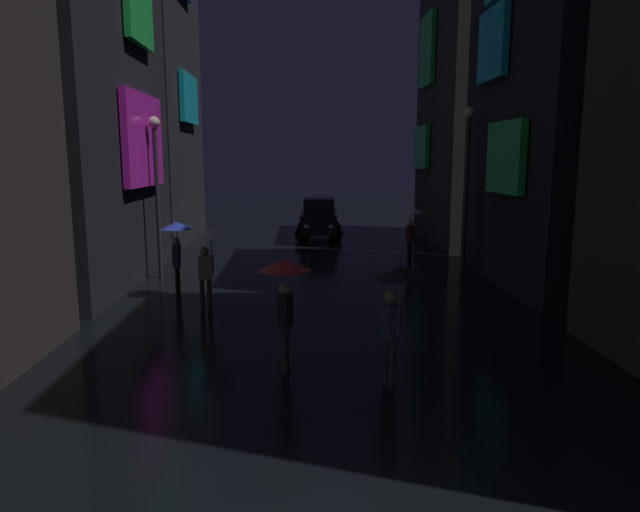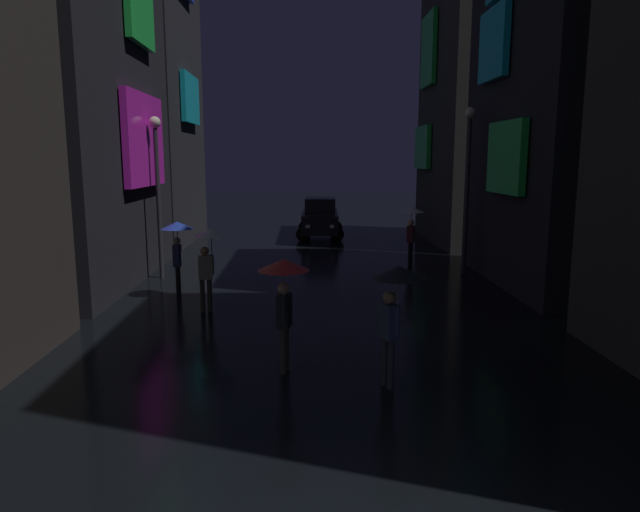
{
  "view_description": "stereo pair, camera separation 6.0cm",
  "coord_description": "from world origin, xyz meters",
  "px_view_note": "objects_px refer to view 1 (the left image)",
  "views": [
    {
      "loc": [
        -0.46,
        -4.43,
        3.85
      ],
      "look_at": [
        0.0,
        9.2,
        1.49
      ],
      "focal_mm": 32.0,
      "sensor_mm": 36.0,
      "label": 1
    },
    {
      "loc": [
        -0.4,
        -4.43,
        3.85
      ],
      "look_at": [
        0.0,
        9.2,
        1.49
      ],
      "focal_mm": 32.0,
      "sensor_mm": 36.0,
      "label": 2
    }
  ],
  "objects_px": {
    "pedestrian_far_right_red": "(285,284)",
    "car_distant": "(319,218)",
    "pedestrian_near_crossing_blue": "(177,238)",
    "streetlamp_left_far": "(157,178)",
    "pedestrian_foreground_right_clear": "(209,246)",
    "streetlamp_right_far": "(467,171)",
    "pedestrian_foreground_left_clear": "(410,219)",
    "pedestrian_midstreet_left_black": "(396,292)"
  },
  "relations": [
    {
      "from": "pedestrian_far_right_red",
      "to": "streetlamp_right_far",
      "type": "distance_m",
      "value": 10.77
    },
    {
      "from": "pedestrian_midstreet_left_black",
      "to": "pedestrian_foreground_right_clear",
      "type": "bearing_deg",
      "value": 127.32
    },
    {
      "from": "car_distant",
      "to": "streetlamp_left_far",
      "type": "xyz_separation_m",
      "value": [
        -5.42,
        -9.49,
        2.3
      ]
    },
    {
      "from": "streetlamp_right_far",
      "to": "pedestrian_far_right_red",
      "type": "bearing_deg",
      "value": -122.73
    },
    {
      "from": "pedestrian_foreground_right_clear",
      "to": "streetlamp_left_far",
      "type": "distance_m",
      "value": 4.97
    },
    {
      "from": "pedestrian_far_right_red",
      "to": "car_distant",
      "type": "relative_size",
      "value": 0.5
    },
    {
      "from": "pedestrian_midstreet_left_black",
      "to": "pedestrian_far_right_red",
      "type": "bearing_deg",
      "value": 158.88
    },
    {
      "from": "pedestrian_foreground_right_clear",
      "to": "pedestrian_foreground_left_clear",
      "type": "height_order",
      "value": "same"
    },
    {
      "from": "pedestrian_foreground_left_clear",
      "to": "streetlamp_right_far",
      "type": "bearing_deg",
      "value": -44.9
    },
    {
      "from": "pedestrian_foreground_left_clear",
      "to": "car_distant",
      "type": "relative_size",
      "value": 0.5
    },
    {
      "from": "pedestrian_foreground_right_clear",
      "to": "car_distant",
      "type": "relative_size",
      "value": 0.5
    },
    {
      "from": "pedestrian_near_crossing_blue",
      "to": "streetlamp_left_far",
      "type": "height_order",
      "value": "streetlamp_left_far"
    },
    {
      "from": "pedestrian_foreground_left_clear",
      "to": "streetlamp_left_far",
      "type": "xyz_separation_m",
      "value": [
        -8.47,
        -1.98,
        1.56
      ]
    },
    {
      "from": "pedestrian_foreground_left_clear",
      "to": "streetlamp_right_far",
      "type": "relative_size",
      "value": 0.39
    },
    {
      "from": "pedestrian_midstreet_left_black",
      "to": "streetlamp_left_far",
      "type": "relative_size",
      "value": 0.41
    },
    {
      "from": "pedestrian_far_right_red",
      "to": "pedestrian_foreground_left_clear",
      "type": "height_order",
      "value": "same"
    },
    {
      "from": "pedestrian_foreground_right_clear",
      "to": "streetlamp_left_far",
      "type": "xyz_separation_m",
      "value": [
        -2.25,
        4.15,
        1.56
      ]
    },
    {
      "from": "pedestrian_midstreet_left_black",
      "to": "streetlamp_left_far",
      "type": "height_order",
      "value": "streetlamp_left_far"
    },
    {
      "from": "pedestrian_far_right_red",
      "to": "car_distant",
      "type": "xyz_separation_m",
      "value": [
        1.17,
        17.98,
        -0.74
      ]
    },
    {
      "from": "pedestrian_near_crossing_blue",
      "to": "streetlamp_left_far",
      "type": "bearing_deg",
      "value": 113.43
    },
    {
      "from": "car_distant",
      "to": "streetlamp_right_far",
      "type": "relative_size",
      "value": 0.77
    },
    {
      "from": "pedestrian_far_right_red",
      "to": "pedestrian_midstreet_left_black",
      "type": "xyz_separation_m",
      "value": [
        1.85,
        -0.71,
        0.0
      ]
    },
    {
      "from": "pedestrian_near_crossing_blue",
      "to": "car_distant",
      "type": "distance_m",
      "value": 12.82
    },
    {
      "from": "pedestrian_foreground_right_clear",
      "to": "car_distant",
      "type": "bearing_deg",
      "value": 76.92
    },
    {
      "from": "pedestrian_far_right_red",
      "to": "pedestrian_near_crossing_blue",
      "type": "distance_m",
      "value": 6.71
    },
    {
      "from": "pedestrian_near_crossing_blue",
      "to": "pedestrian_midstreet_left_black",
      "type": "distance_m",
      "value": 8.31
    },
    {
      "from": "pedestrian_foreground_right_clear",
      "to": "pedestrian_foreground_left_clear",
      "type": "bearing_deg",
      "value": 44.57
    },
    {
      "from": "pedestrian_far_right_red",
      "to": "streetlamp_left_far",
      "type": "height_order",
      "value": "streetlamp_left_far"
    },
    {
      "from": "car_distant",
      "to": "streetlamp_right_far",
      "type": "distance_m",
      "value": 10.44
    },
    {
      "from": "pedestrian_far_right_red",
      "to": "pedestrian_foreground_right_clear",
      "type": "relative_size",
      "value": 1.0
    },
    {
      "from": "pedestrian_foreground_left_clear",
      "to": "streetlamp_left_far",
      "type": "distance_m",
      "value": 8.84
    },
    {
      "from": "pedestrian_far_right_red",
      "to": "pedestrian_foreground_left_clear",
      "type": "xyz_separation_m",
      "value": [
        4.22,
        10.47,
        0.0
      ]
    },
    {
      "from": "pedestrian_foreground_right_clear",
      "to": "car_distant",
      "type": "height_order",
      "value": "pedestrian_foreground_right_clear"
    },
    {
      "from": "pedestrian_far_right_red",
      "to": "pedestrian_foreground_left_clear",
      "type": "distance_m",
      "value": 11.28
    },
    {
      "from": "streetlamp_right_far",
      "to": "streetlamp_left_far",
      "type": "bearing_deg",
      "value": -177.42
    },
    {
      "from": "pedestrian_far_right_red",
      "to": "car_distant",
      "type": "height_order",
      "value": "pedestrian_far_right_red"
    },
    {
      "from": "pedestrian_midstreet_left_black",
      "to": "streetlamp_right_far",
      "type": "xyz_separation_m",
      "value": [
        3.9,
        9.66,
        1.75
      ]
    },
    {
      "from": "pedestrian_far_right_red",
      "to": "streetlamp_right_far",
      "type": "relative_size",
      "value": 0.39
    },
    {
      "from": "pedestrian_foreground_left_clear",
      "to": "pedestrian_near_crossing_blue",
      "type": "bearing_deg",
      "value": -148.36
    },
    {
      "from": "pedestrian_near_crossing_blue",
      "to": "streetlamp_right_far",
      "type": "height_order",
      "value": "streetlamp_right_far"
    },
    {
      "from": "pedestrian_midstreet_left_black",
      "to": "streetlamp_right_far",
      "type": "distance_m",
      "value": 10.56
    },
    {
      "from": "pedestrian_foreground_left_clear",
      "to": "pedestrian_midstreet_left_black",
      "type": "distance_m",
      "value": 11.43
    }
  ]
}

